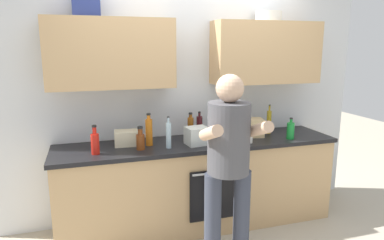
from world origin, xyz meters
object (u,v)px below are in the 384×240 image
object	(u,v)px
person_standing	(229,158)
bottle_hotsauce	(95,143)
bottle_soda	(291,130)
bottle_wine	(199,126)
bottle_oil	(269,122)
cup_stoneware	(291,128)
bottle_vinegar	(140,140)
grocery_bag_bread	(251,127)
cup_coffee	(248,138)
grocery_bag_produce	(197,136)
grocery_bag_rice	(126,138)
bottle_juice	(149,131)
bottle_water	(169,135)
bottle_syrup	(191,127)

from	to	relation	value
person_standing	bottle_hotsauce	size ratio (longest dim) A/B	6.18
bottle_soda	bottle_wine	xyz separation A→B (m)	(-0.87, 0.37, 0.02)
person_standing	bottle_oil	bearing A→B (deg)	45.44
cup_stoneware	person_standing	bearing A→B (deg)	-143.57
bottle_vinegar	grocery_bag_bread	distance (m)	1.21
bottle_oil	cup_coffee	world-z (taller)	bottle_oil
bottle_hotsauce	grocery_bag_produce	distance (m)	0.96
cup_coffee	bottle_soda	bearing A→B (deg)	0.31
bottle_vinegar	cup_coffee	xyz separation A→B (m)	(1.06, -0.08, -0.04)
person_standing	grocery_bag_rice	distance (m)	1.11
person_standing	grocery_bag_bread	xyz separation A→B (m)	(0.60, 0.80, 0.03)
cup_coffee	cup_stoneware	size ratio (longest dim) A/B	1.01
bottle_soda	bottle_vinegar	bearing A→B (deg)	176.96
bottle_juice	bottle_vinegar	distance (m)	0.16
bottle_soda	bottle_hotsauce	size ratio (longest dim) A/B	0.85
bottle_water	grocery_bag_rice	size ratio (longest dim) A/B	1.36
bottle_water	cup_coffee	world-z (taller)	bottle_water
bottle_hotsauce	grocery_bag_bread	size ratio (longest dim) A/B	1.03
bottle_water	cup_coffee	size ratio (longest dim) A/B	3.27
bottle_soda	bottle_hotsauce	distance (m)	1.95
bottle_wine	bottle_syrup	bearing A→B (deg)	-156.97
bottle_water	bottle_syrup	bearing A→B (deg)	42.27
bottle_wine	bottle_oil	world-z (taller)	bottle_oil
bottle_vinegar	cup_coffee	distance (m)	1.07
bottle_syrup	grocery_bag_produce	size ratio (longest dim) A/B	1.31
bottle_water	bottle_syrup	xyz separation A→B (m)	(0.30, 0.27, -0.01)
bottle_vinegar	grocery_bag_produce	size ratio (longest dim) A/B	1.06
bottle_water	grocery_bag_produce	distance (m)	0.30
grocery_bag_produce	bottle_water	bearing A→B (deg)	-172.70
bottle_hotsauce	cup_coffee	xyz separation A→B (m)	(1.47, -0.06, -0.06)
bottle_vinegar	person_standing	bearing A→B (deg)	-47.44
bottle_water	bottle_syrup	size ratio (longest dim) A/B	1.11
cup_stoneware	bottle_oil	bearing A→B (deg)	171.52
bottle_juice	cup_stoneware	bearing A→B (deg)	1.36
bottle_vinegar	bottle_juice	bearing A→B (deg)	48.75
bottle_syrup	bottle_water	bearing A→B (deg)	-137.73
bottle_water	bottle_wine	xyz separation A→B (m)	(0.41, 0.32, -0.01)
bottle_vinegar	cup_coffee	world-z (taller)	bottle_vinegar
bottle_juice	bottle_vinegar	bearing A→B (deg)	-131.25
bottle_wine	bottle_soda	bearing A→B (deg)	-23.13
bottle_juice	bottle_oil	bearing A→B (deg)	3.29
bottle_hotsauce	cup_coffee	size ratio (longest dim) A/B	2.85
bottle_wine	bottle_hotsauce	distance (m)	1.12
bottle_water	bottle_syrup	world-z (taller)	bottle_water
cup_stoneware	grocery_bag_produce	bearing A→B (deg)	-172.77
bottle_vinegar	grocery_bag_rice	distance (m)	0.22
bottle_hotsauce	grocery_bag_bread	xyz separation A→B (m)	(1.61, 0.17, -0.01)
bottle_wine	cup_stoneware	distance (m)	1.05
bottle_hotsauce	grocery_bag_produce	bearing A→B (deg)	1.87
person_standing	bottle_vinegar	world-z (taller)	person_standing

